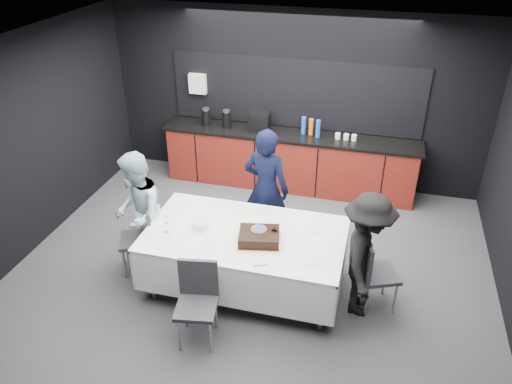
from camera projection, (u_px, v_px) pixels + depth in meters
ground at (254, 265)px, 6.52m from camera, size 6.00×6.00×0.00m
room_shell at (254, 134)px, 5.59m from camera, size 6.04×5.04×2.82m
kitchenette at (288, 156)px, 8.10m from camera, size 4.10×0.64×2.05m
party_table at (245, 243)px, 5.86m from camera, size 2.32×1.32×0.78m
cake_assembly at (259, 237)px, 5.62m from camera, size 0.56×0.49×0.16m
plate_stack at (200, 224)px, 5.86m from camera, size 0.19×0.19×0.10m
loose_plate_near at (210, 243)px, 5.61m from camera, size 0.18×0.18×0.01m
loose_plate_right_a at (315, 230)px, 5.84m from camera, size 0.21×0.21×0.01m
loose_plate_right_b at (311, 260)px, 5.35m from camera, size 0.22×0.22×0.01m
loose_plate_far at (262, 211)px, 6.21m from camera, size 0.22×0.22×0.01m
fork_pile at (260, 263)px, 5.30m from camera, size 0.18×0.14×0.02m
champagne_flute at (166, 221)px, 5.73m from camera, size 0.06×0.06×0.22m
chair_left at (143, 234)px, 6.21m from camera, size 0.55×0.55×0.92m
chair_right at (372, 269)px, 5.61m from camera, size 0.55×0.55×0.92m
chair_near at (197, 296)px, 5.22m from camera, size 0.48×0.48×0.92m
person_center at (266, 189)px, 6.54m from camera, size 0.68×0.50×1.70m
person_left at (138, 213)px, 6.13m from camera, size 0.84×0.94×1.59m
person_right at (366, 256)px, 5.45m from camera, size 0.57×0.99×1.52m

